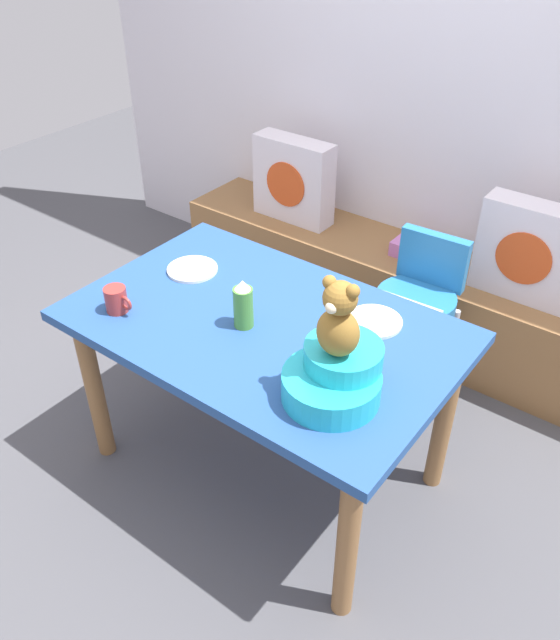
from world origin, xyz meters
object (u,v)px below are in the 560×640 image
object	(u,v)px
dinner_plate_near	(374,321)
book_stack	(413,249)
infant_seat_teal	(335,376)
coffee_mug	(117,300)
highchair	(417,302)
dinner_plate_far	(192,269)
pillow_floral_right	(529,252)
pillow_floral_left	(294,180)
teddy_bear	(339,320)
ketchup_bottle	(243,305)
dining_table	(263,345)

from	to	relation	value
dinner_plate_near	book_stack	bearing A→B (deg)	107.84
infant_seat_teal	coffee_mug	distance (m)	0.87
highchair	coffee_mug	bearing A→B (deg)	-125.08
coffee_mug	dinner_plate_far	distance (m)	0.37
pillow_floral_right	dinner_plate_far	size ratio (longest dim) A/B	2.20
pillow_floral_left	coffee_mug	size ratio (longest dim) A/B	3.67
highchair	teddy_bear	distance (m)	1.05
book_stack	coffee_mug	xyz separation A→B (m)	(-0.47, -1.44, 0.29)
pillow_floral_right	teddy_bear	size ratio (longest dim) A/B	1.76
pillow_floral_left	highchair	world-z (taller)	pillow_floral_left
pillow_floral_left	infant_seat_teal	bearing A→B (deg)	-49.94
dinner_plate_far	teddy_bear	bearing A→B (deg)	-17.64
pillow_floral_right	dinner_plate_near	size ratio (longest dim) A/B	2.20
infant_seat_teal	ketchup_bottle	bearing A→B (deg)	166.35
pillow_floral_right	infant_seat_teal	size ratio (longest dim) A/B	1.33
ketchup_bottle	dining_table	bearing A→B (deg)	53.83
book_stack	dinner_plate_far	size ratio (longest dim) A/B	1.00
pillow_floral_left	teddy_bear	bearing A→B (deg)	-49.95
pillow_floral_right	infant_seat_teal	xyz separation A→B (m)	(-0.15, -1.33, 0.13)
book_stack	ketchup_bottle	distance (m)	1.28
book_stack	highchair	size ratio (longest dim) A/B	0.25
book_stack	coffee_mug	bearing A→B (deg)	-107.96
book_stack	dinner_plate_near	size ratio (longest dim) A/B	1.00
dining_table	dinner_plate_far	distance (m)	0.46
pillow_floral_right	infant_seat_teal	bearing A→B (deg)	-96.31
book_stack	highchair	distance (m)	0.50
coffee_mug	dinner_plate_far	size ratio (longest dim) A/B	0.60
dining_table	coffee_mug	bearing A→B (deg)	-150.49
infant_seat_teal	coffee_mug	size ratio (longest dim) A/B	2.75
dining_table	teddy_bear	size ratio (longest dim) A/B	5.47
highchair	dinner_plate_far	bearing A→B (deg)	-136.76
dinner_plate_far	infant_seat_teal	bearing A→B (deg)	-17.60
highchair	ketchup_bottle	distance (m)	0.90
dining_table	ketchup_bottle	size ratio (longest dim) A/B	7.39
book_stack	infant_seat_teal	world-z (taller)	infant_seat_teal
teddy_bear	dinner_plate_near	bearing A→B (deg)	102.82
infant_seat_teal	dinner_plate_near	xyz separation A→B (m)	(-0.09, 0.39, -0.07)
highchair	dinner_plate_near	world-z (taller)	highchair
pillow_floral_left	coffee_mug	distance (m)	1.45
teddy_bear	coffee_mug	world-z (taller)	teddy_bear
pillow_floral_right	ketchup_bottle	xyz separation A→B (m)	(-0.59, -1.22, 0.15)
infant_seat_teal	ketchup_bottle	world-z (taller)	ketchup_bottle
book_stack	ketchup_bottle	size ratio (longest dim) A/B	1.08
dinner_plate_far	dining_table	bearing A→B (deg)	-13.32
dining_table	coffee_mug	size ratio (longest dim) A/B	11.39
dining_table	dinner_plate_far	bearing A→B (deg)	166.68
ketchup_bottle	book_stack	bearing A→B (deg)	87.73
book_stack	coffee_mug	size ratio (longest dim) A/B	1.67
highchair	infant_seat_teal	xyz separation A→B (m)	(0.16, -0.91, 0.29)
infant_seat_teal	dinner_plate_near	size ratio (longest dim) A/B	1.65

